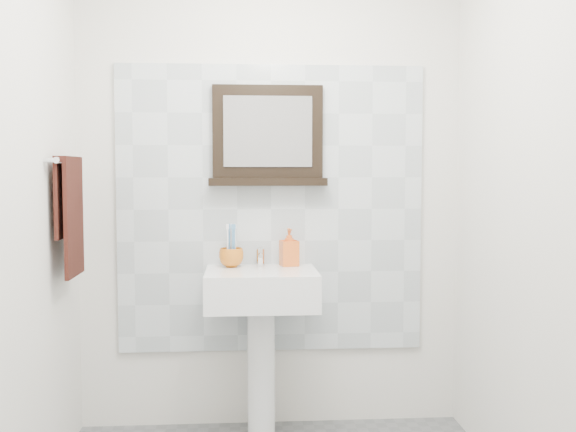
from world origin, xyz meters
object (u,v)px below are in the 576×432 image
object	(u,v)px
framed_mirror	(268,138)
hand_towel	(70,207)
pedestal_sink	(261,307)
toothbrush_cup	(231,258)
soap_dispenser	(289,247)

from	to	relation	value
framed_mirror	hand_towel	bearing A→B (deg)	-158.94
hand_towel	pedestal_sink	bearing A→B (deg)	10.87
toothbrush_cup	hand_towel	distance (m)	0.83
toothbrush_cup	hand_towel	world-z (taller)	hand_towel
soap_dispenser	hand_towel	size ratio (longest dim) A/B	0.35
pedestal_sink	soap_dispenser	distance (m)	0.35
pedestal_sink	toothbrush_cup	world-z (taller)	pedestal_sink
framed_mirror	hand_towel	size ratio (longest dim) A/B	1.11
soap_dispenser	framed_mirror	size ratio (longest dim) A/B	0.32
framed_mirror	hand_towel	distance (m)	1.04
soap_dispenser	pedestal_sink	bearing A→B (deg)	-148.18
pedestal_sink	soap_dispenser	size ratio (longest dim) A/B	4.94
toothbrush_cup	framed_mirror	bearing A→B (deg)	21.01
toothbrush_cup	soap_dispenser	distance (m)	0.30
pedestal_sink	framed_mirror	world-z (taller)	framed_mirror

